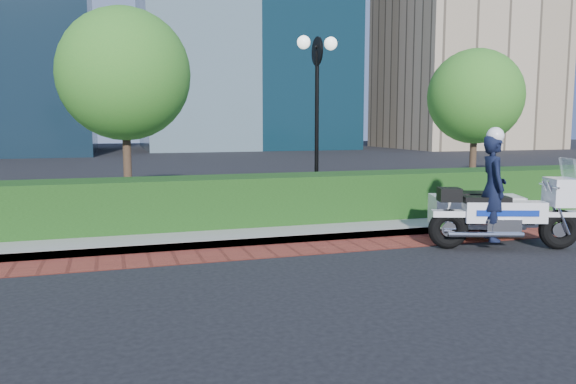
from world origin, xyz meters
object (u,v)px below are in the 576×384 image
object	(u,v)px
tree_c	(475,97)
tree_b	(124,75)
lamppost	(317,95)
police_motorcycle	(491,205)

from	to	relation	value
tree_c	tree_b	bearing A→B (deg)	180.00
tree_c	lamppost	bearing A→B (deg)	-166.70
tree_b	tree_c	world-z (taller)	tree_b
lamppost	tree_b	xyz separation A→B (m)	(-4.50, 1.30, 0.48)
police_motorcycle	tree_c	bearing A→B (deg)	76.23
tree_b	police_motorcycle	world-z (taller)	tree_b
lamppost	tree_b	size ratio (longest dim) A/B	0.86
lamppost	tree_c	bearing A→B (deg)	13.30
lamppost	police_motorcycle	bearing A→B (deg)	-67.33
tree_c	police_motorcycle	xyz separation A→B (m)	(-3.67, -5.68, -2.30)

